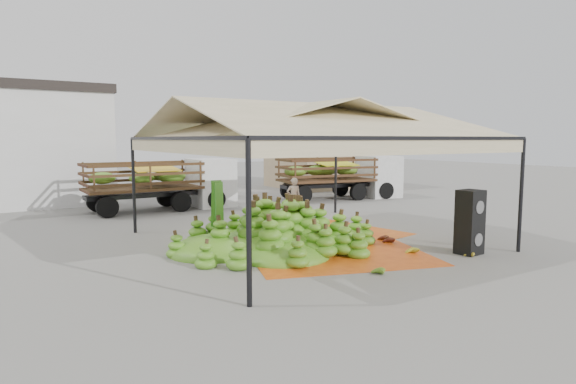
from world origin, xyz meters
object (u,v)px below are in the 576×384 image
truck_left (167,179)px  truck_right (345,173)px  banana_heap (279,225)px  vendor (294,198)px  speaker_stack (470,222)px

truck_left → truck_right: (8.79, -0.91, 0.01)m
truck_left → truck_right: size_ratio=0.96×
banana_heap → truck_right: size_ratio=0.92×
vendor → truck_right: bearing=-129.5°
vendor → truck_right: (5.34, 3.64, 0.54)m
speaker_stack → vendor: speaker_stack is taller
speaker_stack → vendor: (-0.74, 7.37, -0.08)m
speaker_stack → truck_left: truck_left is taller
speaker_stack → banana_heap: bearing=136.1°
vendor → banana_heap: bearing=69.3°
vendor → truck_left: size_ratio=0.25×
vendor → truck_left: truck_left is taller
banana_heap → truck_right: (8.46, 7.80, 0.67)m
truck_left → truck_right: 8.84m
speaker_stack → truck_right: (4.60, 11.01, 0.46)m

